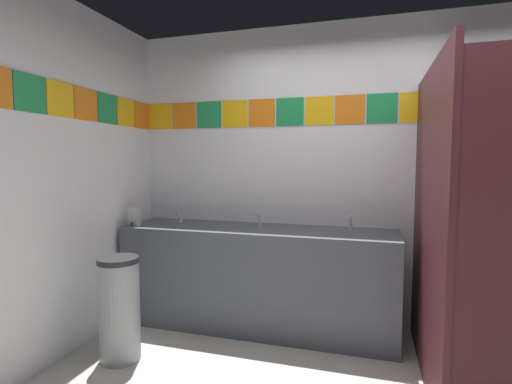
# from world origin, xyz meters

# --- Properties ---
(wall_back) EXTENTS (4.23, 0.09, 2.67)m
(wall_back) POSITION_xyz_m (0.00, 1.47, 1.34)
(wall_back) COLOR silver
(wall_back) RESTS_ON ground_plane
(wall_side) EXTENTS (0.09, 2.86, 2.67)m
(wall_side) POSITION_xyz_m (-2.16, -0.00, 1.34)
(wall_side) COLOR silver
(wall_side) RESTS_ON ground_plane
(vanity_counter) EXTENTS (2.36, 0.60, 0.88)m
(vanity_counter) POSITION_xyz_m (-0.89, 1.13, 0.45)
(vanity_counter) COLOR #4C515B
(vanity_counter) RESTS_ON ground_plane
(faucet_left) EXTENTS (0.04, 0.10, 0.14)m
(faucet_left) POSITION_xyz_m (-1.67, 1.22, 0.93)
(faucet_left) COLOR silver
(faucet_left) RESTS_ON vanity_counter
(faucet_center) EXTENTS (0.04, 0.10, 0.14)m
(faucet_center) POSITION_xyz_m (-0.89, 1.22, 0.93)
(faucet_center) COLOR silver
(faucet_center) RESTS_ON vanity_counter
(faucet_right) EXTENTS (0.04, 0.10, 0.14)m
(faucet_right) POSITION_xyz_m (-0.10, 1.22, 0.93)
(faucet_right) COLOR silver
(faucet_right) RESTS_ON vanity_counter
(soap_dispenser) EXTENTS (0.09, 0.09, 0.16)m
(soap_dispenser) POSITION_xyz_m (-1.99, 0.95, 0.96)
(soap_dispenser) COLOR #B7BABF
(soap_dispenser) RESTS_ON vanity_counter
(stall_divider) EXTENTS (0.92, 1.45, 2.08)m
(stall_divider) POSITION_xyz_m (0.60, 0.45, 1.04)
(stall_divider) COLOR #471E23
(stall_divider) RESTS_ON ground_plane
(trash_bin) EXTENTS (0.30, 0.30, 0.76)m
(trash_bin) POSITION_xyz_m (-1.69, 0.30, 0.38)
(trash_bin) COLOR #999EA3
(trash_bin) RESTS_ON ground_plane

